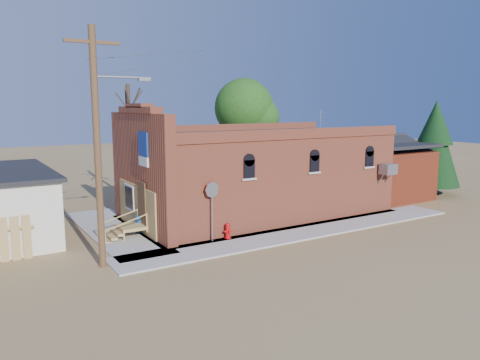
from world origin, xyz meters
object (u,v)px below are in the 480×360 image
stop_sign (212,195)px  fire_hydrant (228,231)px  trash_barrel (141,224)px  brick_bar (254,174)px  utility_pole (99,143)px

stop_sign → fire_hydrant: bearing=13.5°
fire_hydrant → trash_barrel: size_ratio=0.91×
trash_barrel → brick_bar: bearing=4.2°
stop_sign → trash_barrel: stop_sign is taller
brick_bar → utility_pole: size_ratio=1.82×
fire_hydrant → brick_bar: bearing=44.4°
trash_barrel → fire_hydrant: bearing=-46.5°
utility_pole → stop_sign: size_ratio=3.29×
brick_bar → utility_pole: (-9.79, -4.29, 2.43)m
stop_sign → trash_barrel: (-2.22, 3.18, -1.70)m
brick_bar → stop_sign: bearing=-142.0°
brick_bar → utility_pole: utility_pole is taller
utility_pole → fire_hydrant: size_ratio=12.41×
fire_hydrant → stop_sign: 1.92m
fire_hydrant → stop_sign: bearing=-179.2°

